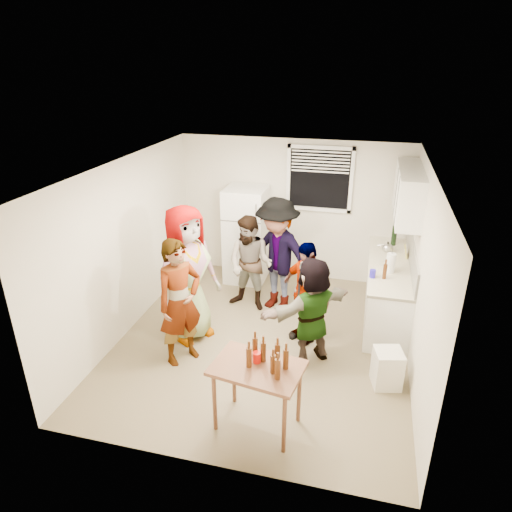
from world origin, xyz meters
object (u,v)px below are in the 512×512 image
(wine_bottle, at_px, (393,245))
(guest_stripe, at_px, (184,358))
(guest_grey, at_px, (191,334))
(guest_back_left, at_px, (251,307))
(red_cup, at_px, (257,362))
(beer_bottle_counter, at_px, (384,278))
(beer_bottle_table, at_px, (273,373))
(trash_bin, at_px, (387,368))
(serving_table, at_px, (257,424))
(kettle, at_px, (387,252))
(guest_back_right, at_px, (276,307))
(refrigerator, at_px, (246,235))
(blue_cup, at_px, (372,277))
(guest_black, at_px, (303,338))
(guest_orange, at_px, (309,359))

(wine_bottle, xyz_separation_m, guest_stripe, (-2.69, -2.58, -0.90))
(guest_grey, relative_size, guest_back_left, 1.28)
(guest_back_left, bearing_deg, red_cup, -62.63)
(beer_bottle_counter, bearing_deg, beer_bottle_table, -115.92)
(trash_bin, xyz_separation_m, serving_table, (-1.38, -1.05, -0.25))
(guest_back_left, bearing_deg, guest_grey, -112.41)
(kettle, height_order, beer_bottle_counter, beer_bottle_counter)
(kettle, distance_m, guest_back_right, 1.98)
(kettle, relative_size, red_cup, 1.88)
(refrigerator, xyz_separation_m, kettle, (2.40, -0.29, 0.05))
(guest_back_right, bearing_deg, red_cup, -57.83)
(kettle, xyz_separation_m, guest_stripe, (-2.59, -2.25, -0.90))
(beer_bottle_table, xyz_separation_m, guest_grey, (-1.56, 1.56, -0.79))
(red_cup, distance_m, guest_back_left, 2.63)
(guest_stripe, height_order, guest_back_right, guest_back_right)
(kettle, bearing_deg, blue_cup, -83.88)
(kettle, relative_size, guest_black, 0.15)
(wine_bottle, height_order, trash_bin, wine_bottle)
(guest_back_left, height_order, guest_black, guest_back_left)
(guest_grey, distance_m, guest_orange, 1.78)
(refrigerator, xyz_separation_m, wine_bottle, (2.50, 0.03, 0.05))
(trash_bin, height_order, guest_black, trash_bin)
(beer_bottle_counter, bearing_deg, blue_cup, -179.41)
(kettle, xyz_separation_m, guest_grey, (-2.71, -1.69, -0.90))
(kettle, relative_size, guest_orange, 0.15)
(refrigerator, bearing_deg, guest_black, -52.16)
(beer_bottle_counter, bearing_deg, guest_back_left, 172.09)
(guest_grey, bearing_deg, red_cup, -103.83)
(guest_black, bearing_deg, beer_bottle_table, -50.94)
(beer_bottle_table, bearing_deg, wine_bottle, 70.72)
(kettle, xyz_separation_m, guest_black, (-1.09, -1.39, -0.90))
(refrigerator, relative_size, blue_cup, 14.71)
(kettle, distance_m, guest_orange, 2.27)
(beer_bottle_table, relative_size, guest_back_left, 0.14)
(guest_grey, bearing_deg, trash_bin, -66.60)
(guest_back_left, bearing_deg, beer_bottle_counter, 3.07)
(guest_grey, relative_size, guest_stripe, 1.15)
(wine_bottle, relative_size, guest_black, 0.22)
(blue_cup, distance_m, guest_orange, 1.45)
(refrigerator, distance_m, kettle, 2.42)
(guest_stripe, relative_size, guest_back_left, 1.11)
(blue_cup, distance_m, beer_bottle_table, 2.45)
(beer_bottle_counter, xyz_separation_m, trash_bin, (0.11, -1.15, -0.65))
(red_cup, bearing_deg, beer_bottle_counter, 58.58)
(trash_bin, distance_m, guest_black, 1.39)
(trash_bin, distance_m, beer_bottle_table, 1.73)
(guest_grey, distance_m, guest_black, 1.64)
(beer_bottle_counter, xyz_separation_m, guest_orange, (-0.89, -0.88, -0.90))
(beer_bottle_counter, height_order, guest_orange, beer_bottle_counter)
(kettle, height_order, red_cup, kettle)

